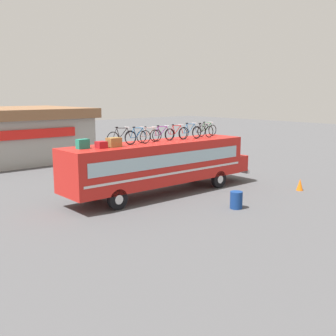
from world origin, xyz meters
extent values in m
plane|color=#4C4C4F|center=(0.00, 0.00, 0.00)|extent=(120.00, 120.00, 0.00)
cube|color=red|center=(0.00, 0.00, 1.83)|extent=(11.17, 2.54, 2.24)
cube|color=red|center=(6.04, 0.00, 1.20)|extent=(0.92, 2.34, 0.98)
cube|color=#99B7C6|center=(0.00, -1.29, 2.12)|extent=(10.28, 0.04, 0.68)
cube|color=#99B7C6|center=(0.00, 1.29, 2.12)|extent=(10.28, 0.04, 0.68)
cube|color=silver|center=(0.00, -1.29, 1.38)|extent=(10.72, 0.03, 0.12)
cube|color=silver|center=(0.00, 1.29, 1.38)|extent=(10.72, 0.03, 0.12)
cube|color=silver|center=(6.56, 0.00, 0.63)|extent=(0.16, 2.42, 0.24)
cylinder|color=black|center=(3.80, -1.13, 0.51)|extent=(1.03, 0.28, 1.03)
cylinder|color=silver|center=(3.80, -1.13, 0.51)|extent=(0.46, 0.30, 0.46)
cylinder|color=black|center=(3.80, 1.13, 0.51)|extent=(1.03, 0.28, 1.03)
cylinder|color=silver|center=(3.80, 1.13, 0.51)|extent=(0.46, 0.30, 0.46)
cylinder|color=black|center=(-3.46, -1.13, 0.51)|extent=(1.03, 0.28, 1.03)
cylinder|color=silver|center=(-3.46, -1.13, 0.51)|extent=(0.46, 0.30, 0.46)
cylinder|color=black|center=(-3.46, 1.13, 0.51)|extent=(1.03, 0.28, 1.03)
cylinder|color=silver|center=(-3.46, 1.13, 0.51)|extent=(0.46, 0.30, 0.46)
cube|color=#1E7F66|center=(-4.53, 0.16, 3.18)|extent=(0.58, 0.38, 0.47)
cube|color=maroon|center=(-3.74, -0.24, 3.12)|extent=(0.47, 0.47, 0.33)
cube|color=olive|center=(-3.01, -0.24, 3.18)|extent=(0.65, 0.52, 0.46)
torus|color=black|center=(-2.85, 0.09, 3.32)|extent=(0.73, 0.04, 0.73)
torus|color=black|center=(-1.77, 0.09, 3.32)|extent=(0.73, 0.04, 0.73)
cylinder|color=black|center=(-2.52, 0.09, 3.59)|extent=(0.21, 0.04, 0.52)
cylinder|color=black|center=(-2.20, 0.09, 3.57)|extent=(0.50, 0.04, 0.50)
cylinder|color=black|center=(-2.29, 0.09, 3.83)|extent=(0.65, 0.04, 0.07)
cylinder|color=black|center=(-2.64, 0.09, 3.33)|extent=(0.41, 0.03, 0.05)
cylinder|color=black|center=(-2.73, 0.09, 3.58)|extent=(0.26, 0.03, 0.54)
cylinder|color=black|center=(-1.86, 0.09, 3.56)|extent=(0.22, 0.03, 0.51)
cylinder|color=silver|center=(-1.96, 0.09, 3.86)|extent=(0.03, 0.44, 0.03)
ellipsoid|color=black|center=(-2.61, 0.09, 3.89)|extent=(0.20, 0.08, 0.06)
torus|color=black|center=(-1.89, -0.09, 3.30)|extent=(0.71, 0.04, 0.71)
torus|color=black|center=(-0.93, -0.09, 3.30)|extent=(0.71, 0.04, 0.71)
cylinder|color=#197FDB|center=(-1.60, -0.09, 3.57)|extent=(0.19, 0.04, 0.50)
cylinder|color=#197FDB|center=(-1.31, -0.09, 3.55)|extent=(0.45, 0.04, 0.48)
cylinder|color=#197FDB|center=(-1.39, -0.09, 3.80)|extent=(0.58, 0.04, 0.07)
cylinder|color=#197FDB|center=(-1.70, -0.09, 3.31)|extent=(0.37, 0.03, 0.05)
cylinder|color=#197FDB|center=(-1.78, -0.09, 3.56)|extent=(0.24, 0.03, 0.52)
cylinder|color=#197FDB|center=(-1.01, -0.09, 3.54)|extent=(0.20, 0.03, 0.49)
cylinder|color=silver|center=(-1.10, -0.09, 3.83)|extent=(0.03, 0.44, 0.03)
ellipsoid|color=black|center=(-1.68, -0.09, 3.86)|extent=(0.20, 0.08, 0.06)
torus|color=black|center=(-0.92, 0.24, 3.28)|extent=(0.66, 0.04, 0.66)
torus|color=black|center=(0.15, 0.24, 3.28)|extent=(0.66, 0.04, 0.66)
cylinder|color=white|center=(-0.60, 0.24, 3.53)|extent=(0.20, 0.04, 0.47)
cylinder|color=white|center=(-0.28, 0.24, 3.51)|extent=(0.49, 0.04, 0.45)
cylinder|color=white|center=(-0.37, 0.24, 3.74)|extent=(0.64, 0.04, 0.07)
cylinder|color=white|center=(-0.72, 0.24, 3.29)|extent=(0.41, 0.03, 0.05)
cylinder|color=white|center=(-0.81, 0.24, 3.52)|extent=(0.26, 0.03, 0.49)
cylinder|color=white|center=(0.05, 0.24, 3.50)|extent=(0.22, 0.03, 0.46)
cylinder|color=silver|center=(-0.05, 0.24, 3.78)|extent=(0.03, 0.44, 0.03)
ellipsoid|color=black|center=(-0.69, 0.24, 3.80)|extent=(0.20, 0.08, 0.06)
torus|color=black|center=(-0.02, 0.24, 3.29)|extent=(0.67, 0.04, 0.67)
torus|color=black|center=(1.05, 0.24, 3.29)|extent=(0.67, 0.04, 0.67)
cylinder|color=purple|center=(0.30, 0.24, 3.54)|extent=(0.20, 0.04, 0.48)
cylinder|color=purple|center=(0.62, 0.24, 3.52)|extent=(0.49, 0.04, 0.46)
cylinder|color=purple|center=(0.54, 0.24, 3.76)|extent=(0.64, 0.04, 0.07)
cylinder|color=purple|center=(0.18, 0.24, 3.30)|extent=(0.41, 0.03, 0.05)
cylinder|color=purple|center=(0.10, 0.24, 3.53)|extent=(0.26, 0.03, 0.50)
cylinder|color=purple|center=(0.95, 0.24, 3.51)|extent=(0.22, 0.03, 0.47)
cylinder|color=silver|center=(0.86, 0.24, 3.79)|extent=(0.03, 0.44, 0.03)
ellipsoid|color=black|center=(0.22, 0.24, 3.81)|extent=(0.20, 0.08, 0.06)
torus|color=black|center=(1.00, 0.12, 3.29)|extent=(0.68, 0.04, 0.68)
torus|color=black|center=(2.00, 0.12, 3.29)|extent=(0.68, 0.04, 0.68)
cylinder|color=red|center=(1.30, 0.12, 3.55)|extent=(0.19, 0.04, 0.49)
cylinder|color=red|center=(1.60, 0.12, 3.53)|extent=(0.46, 0.04, 0.47)
cylinder|color=red|center=(1.52, 0.12, 3.77)|extent=(0.60, 0.04, 0.07)
cylinder|color=red|center=(1.19, 0.12, 3.30)|extent=(0.38, 0.03, 0.05)
cylinder|color=red|center=(1.11, 0.12, 3.54)|extent=(0.25, 0.03, 0.51)
cylinder|color=red|center=(1.91, 0.12, 3.52)|extent=(0.21, 0.03, 0.47)
cylinder|color=silver|center=(1.82, 0.12, 3.80)|extent=(0.03, 0.44, 0.03)
ellipsoid|color=black|center=(1.22, 0.12, 3.83)|extent=(0.20, 0.08, 0.06)
torus|color=black|center=(1.98, 0.01, 3.31)|extent=(0.72, 0.04, 0.72)
torus|color=black|center=(3.01, 0.01, 3.31)|extent=(0.72, 0.04, 0.72)
cylinder|color=#197FDB|center=(2.29, 0.01, 3.58)|extent=(0.20, 0.04, 0.52)
cylinder|color=#197FDB|center=(2.60, 0.01, 3.57)|extent=(0.48, 0.04, 0.50)
cylinder|color=#197FDB|center=(2.51, 0.01, 3.82)|extent=(0.62, 0.04, 0.07)
cylinder|color=#197FDB|center=(2.17, 0.01, 3.32)|extent=(0.39, 0.03, 0.05)
cylinder|color=#197FDB|center=(2.09, 0.01, 3.57)|extent=(0.25, 0.03, 0.54)
cylinder|color=#197FDB|center=(2.92, 0.01, 3.56)|extent=(0.22, 0.03, 0.50)
cylinder|color=silver|center=(2.82, 0.01, 3.85)|extent=(0.03, 0.44, 0.03)
ellipsoid|color=black|center=(2.21, 0.01, 3.88)|extent=(0.20, 0.08, 0.06)
torus|color=black|center=(2.85, -0.17, 3.30)|extent=(0.69, 0.04, 0.69)
torus|color=black|center=(3.92, -0.17, 3.30)|extent=(0.69, 0.04, 0.69)
cylinder|color=black|center=(3.17, -0.17, 3.56)|extent=(0.20, 0.04, 0.49)
cylinder|color=black|center=(3.49, -0.17, 3.54)|extent=(0.49, 0.04, 0.47)
cylinder|color=black|center=(3.41, -0.17, 3.78)|extent=(0.64, 0.04, 0.07)
cylinder|color=black|center=(3.06, -0.17, 3.31)|extent=(0.41, 0.03, 0.05)
cylinder|color=black|center=(2.97, -0.17, 3.55)|extent=(0.26, 0.03, 0.51)
cylinder|color=black|center=(3.82, -0.17, 3.53)|extent=(0.22, 0.03, 0.48)
cylinder|color=silver|center=(3.72, -0.17, 3.81)|extent=(0.03, 0.44, 0.03)
ellipsoid|color=black|center=(3.09, -0.17, 3.84)|extent=(0.20, 0.08, 0.06)
torus|color=black|center=(3.85, 0.42, 3.29)|extent=(0.69, 0.04, 0.69)
torus|color=black|center=(4.83, 0.42, 3.29)|extent=(0.69, 0.04, 0.69)
cylinder|color=green|center=(4.15, 0.42, 3.55)|extent=(0.19, 0.04, 0.49)
cylinder|color=green|center=(4.44, 0.42, 3.54)|extent=(0.46, 0.04, 0.47)
cylinder|color=green|center=(4.36, 0.42, 3.78)|extent=(0.59, 0.04, 0.07)
cylinder|color=green|center=(4.04, 0.42, 3.30)|extent=(0.37, 0.03, 0.05)
cylinder|color=green|center=(3.96, 0.42, 3.54)|extent=(0.24, 0.03, 0.51)
cylinder|color=green|center=(4.75, 0.42, 3.53)|extent=(0.21, 0.03, 0.48)
cylinder|color=silver|center=(4.66, 0.42, 3.81)|extent=(0.03, 0.44, 0.03)
ellipsoid|color=black|center=(4.07, 0.42, 3.83)|extent=(0.20, 0.08, 0.06)
cube|color=#9E9E99|center=(-1.37, 17.53, 1.80)|extent=(9.96, 9.74, 3.60)
cube|color=brown|center=(-1.37, 17.53, 4.00)|extent=(10.76, 10.52, 0.80)
cube|color=red|center=(-1.37, 12.56, 2.60)|extent=(5.98, 0.16, 0.70)
cylinder|color=navy|center=(1.05, -4.78, 0.42)|extent=(0.61, 0.61, 0.85)
cone|color=orange|center=(6.84, -4.72, 0.34)|extent=(0.39, 0.39, 0.69)
camera|label=1|loc=(-14.17, -17.30, 5.54)|focal=43.70mm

